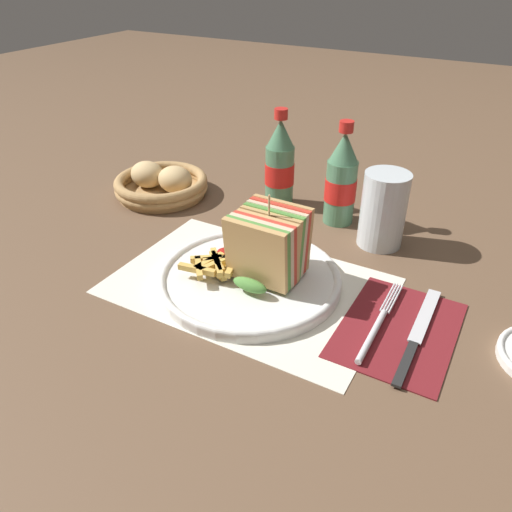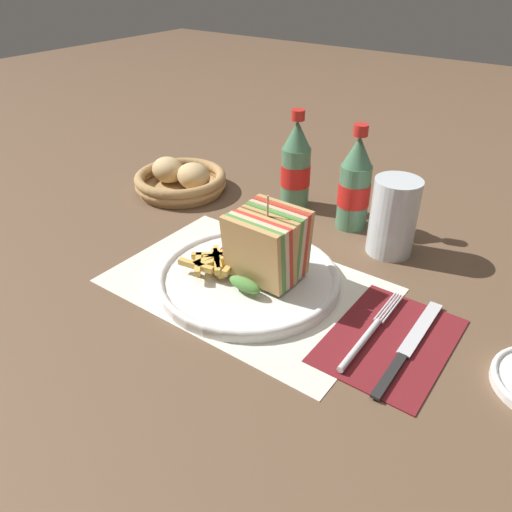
# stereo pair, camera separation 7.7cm
# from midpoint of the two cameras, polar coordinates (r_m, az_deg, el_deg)

# --- Properties ---
(ground_plane) EXTENTS (4.00, 4.00, 0.00)m
(ground_plane) POSITION_cam_midpoint_polar(r_m,az_deg,el_deg) (0.77, 0.48, -3.45)
(ground_plane) COLOR brown
(placemat) EXTENTS (0.42, 0.27, 0.00)m
(placemat) POSITION_cam_midpoint_polar(r_m,az_deg,el_deg) (0.77, 1.86, -3.41)
(placemat) COLOR silver
(placemat) RESTS_ON ground_plane
(plate_main) EXTENTS (0.28, 0.28, 0.02)m
(plate_main) POSITION_cam_midpoint_polar(r_m,az_deg,el_deg) (0.77, 1.98, -2.59)
(plate_main) COLOR white
(plate_main) RESTS_ON ground_plane
(club_sandwich) EXTENTS (0.10, 0.12, 0.13)m
(club_sandwich) POSITION_cam_midpoint_polar(r_m,az_deg,el_deg) (0.74, 4.20, 0.99)
(club_sandwich) COLOR tan
(club_sandwich) RESTS_ON plate_main
(fries_pile) EXTENTS (0.10, 0.09, 0.02)m
(fries_pile) POSITION_cam_midpoint_polar(r_m,az_deg,el_deg) (0.77, -1.90, -0.79)
(fries_pile) COLOR gold
(fries_pile) RESTS_ON plate_main
(ketchup_blob) EXTENTS (0.03, 0.03, 0.01)m
(ketchup_blob) POSITION_cam_midpoint_polar(r_m,az_deg,el_deg) (0.81, -0.39, 0.49)
(ketchup_blob) COLOR maroon
(ketchup_blob) RESTS_ON plate_main
(napkin) EXTENTS (0.15, 0.21, 0.00)m
(napkin) POSITION_cam_midpoint_polar(r_m,az_deg,el_deg) (0.71, 18.15, -9.22)
(napkin) COLOR maroon
(napkin) RESTS_ON ground_plane
(fork) EXTENTS (0.02, 0.19, 0.01)m
(fork) POSITION_cam_midpoint_polar(r_m,az_deg,el_deg) (0.69, 15.70, -8.93)
(fork) COLOR silver
(fork) RESTS_ON napkin
(knife) EXTENTS (0.02, 0.22, 0.00)m
(knife) POSITION_cam_midpoint_polar(r_m,az_deg,el_deg) (0.70, 20.12, -9.83)
(knife) COLOR black
(knife) RESTS_ON napkin
(coke_bottle_near) EXTENTS (0.06, 0.06, 0.19)m
(coke_bottle_near) POSITION_cam_midpoint_polar(r_m,az_deg,el_deg) (0.99, 6.84, 10.07)
(coke_bottle_near) COLOR #4C7F5B
(coke_bottle_near) RESTS_ON ground_plane
(coke_bottle_far) EXTENTS (0.06, 0.06, 0.19)m
(coke_bottle_far) POSITION_cam_midpoint_polar(r_m,az_deg,el_deg) (0.93, 13.59, 7.83)
(coke_bottle_far) COLOR #4C7F5B
(coke_bottle_far) RESTS_ON ground_plane
(glass_near) EXTENTS (0.08, 0.08, 0.13)m
(glass_near) POSITION_cam_midpoint_polar(r_m,az_deg,el_deg) (0.87, 17.82, 3.67)
(glass_near) COLOR silver
(glass_near) RESTS_ON ground_plane
(bread_basket) EXTENTS (0.19, 0.19, 0.07)m
(bread_basket) POSITION_cam_midpoint_polar(r_m,az_deg,el_deg) (1.08, -6.57, 8.60)
(bread_basket) COLOR #AD8451
(bread_basket) RESTS_ON ground_plane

